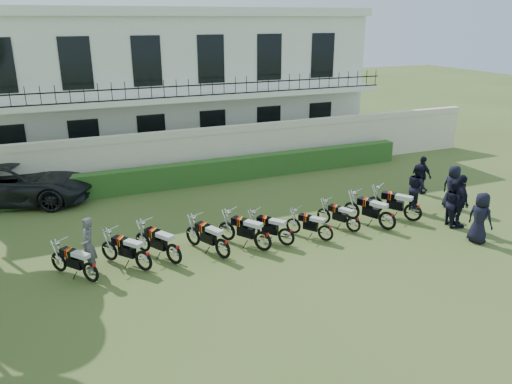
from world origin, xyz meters
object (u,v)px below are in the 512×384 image
(motorcycle_8, at_px, (388,216))
(motorcycle_9, at_px, (413,208))
(motorcycle_1, at_px, (143,256))
(inspector, at_px, (88,246))
(motorcycle_0, at_px, (90,267))
(officer_2, at_px, (460,201))
(motorcycle_7, at_px, (354,221))
(officer_0, at_px, (480,218))
(officer_5, at_px, (422,175))
(motorcycle_5, at_px, (286,233))
(motorcycle_6, at_px, (326,229))
(officer_1, at_px, (454,203))
(motorcycle_4, at_px, (263,236))
(officer_4, at_px, (417,188))
(motorcycle_2, at_px, (174,249))
(suv, at_px, (15,183))
(officer_3, at_px, (453,187))
(motorcycle_3, at_px, (223,244))

(motorcycle_8, height_order, motorcycle_9, motorcycle_9)
(motorcycle_1, height_order, inspector, inspector)
(motorcycle_0, distance_m, officer_2, 12.23)
(motorcycle_0, xyz_separation_m, motorcycle_7, (8.56, 0.07, -0.03))
(officer_0, height_order, officer_5, officer_0)
(motorcycle_5, distance_m, officer_5, 7.78)
(officer_5, bearing_deg, inspector, 89.82)
(motorcycle_5, bearing_deg, motorcycle_6, -45.05)
(motorcycle_8, bearing_deg, officer_5, 10.80)
(officer_0, xyz_separation_m, officer_1, (0.25, 1.40, -0.01))
(motorcycle_4, xyz_separation_m, motorcycle_7, (3.42, 0.13, -0.08))
(officer_4, bearing_deg, motorcycle_6, 119.85)
(motorcycle_8, bearing_deg, inspector, 150.15)
(motorcycle_2, relative_size, motorcycle_9, 1.00)
(motorcycle_8, relative_size, suv, 0.33)
(motorcycle_9, relative_size, inspector, 1.07)
(motorcycle_1, xyz_separation_m, motorcycle_9, (9.57, -0.05, 0.03))
(officer_2, bearing_deg, motorcycle_6, 99.00)
(motorcycle_7, relative_size, motorcycle_8, 0.83)
(motorcycle_7, relative_size, officer_3, 0.95)
(motorcycle_1, xyz_separation_m, officer_5, (11.91, 2.30, 0.31))
(motorcycle_4, relative_size, officer_5, 1.11)
(motorcycle_3, distance_m, motorcycle_8, 5.91)
(suv, xyz_separation_m, officer_5, (15.42, -5.40, -0.02))
(officer_1, bearing_deg, motorcycle_8, 92.12)
(motorcycle_7, bearing_deg, officer_4, -12.14)
(motorcycle_1, distance_m, motorcycle_7, 7.09)
(motorcycle_0, xyz_separation_m, officer_5, (13.38, 2.39, 0.33))
(officer_4, bearing_deg, motorcycle_7, 120.55)
(officer_5, bearing_deg, officer_2, 152.25)
(motorcycle_9, distance_m, inspector, 11.00)
(motorcycle_3, relative_size, officer_5, 1.17)
(motorcycle_3, height_order, motorcycle_9, motorcycle_9)
(motorcycle_2, bearing_deg, motorcycle_4, -34.26)
(suv, height_order, officer_5, suv)
(suv, xyz_separation_m, officer_2, (14.21, -8.70, 0.13))
(motorcycle_3, height_order, officer_5, officer_5)
(officer_1, bearing_deg, motorcycle_3, 99.35)
(motorcycle_4, distance_m, motorcycle_8, 4.59)
(officer_5, bearing_deg, officer_4, 126.83)
(motorcycle_9, xyz_separation_m, officer_4, (0.86, 0.88, 0.38))
(motorcycle_3, height_order, motorcycle_4, motorcycle_4)
(officer_3, bearing_deg, officer_1, 123.57)
(motorcycle_0, distance_m, motorcycle_8, 9.73)
(motorcycle_1, xyz_separation_m, motorcycle_6, (5.86, -0.27, -0.06))
(motorcycle_7, bearing_deg, officer_5, -0.84)
(inspector, relative_size, officer_3, 0.99)
(officer_1, xyz_separation_m, officer_3, (1.21, 1.34, 0.01))
(motorcycle_7, bearing_deg, motorcycle_8, -41.15)
(motorcycle_3, bearing_deg, officer_4, -17.52)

